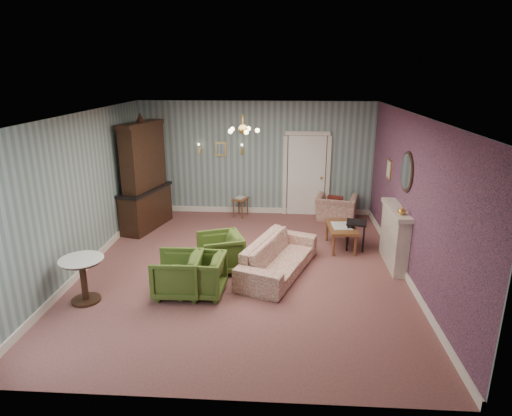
# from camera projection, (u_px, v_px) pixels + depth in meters

# --- Properties ---
(floor) EXTENTS (7.00, 7.00, 0.00)m
(floor) POSITION_uv_depth(u_px,v_px,m) (244.00, 269.00, 8.41)
(floor) COLOR brown
(floor) RESTS_ON ground
(ceiling) EXTENTS (7.00, 7.00, 0.00)m
(ceiling) POSITION_uv_depth(u_px,v_px,m) (243.00, 115.00, 7.54)
(ceiling) COLOR white
(ceiling) RESTS_ON ground
(wall_back) EXTENTS (6.00, 0.00, 6.00)m
(wall_back) POSITION_uv_depth(u_px,v_px,m) (256.00, 159.00, 11.31)
(wall_back) COLOR slate
(wall_back) RESTS_ON ground
(wall_front) EXTENTS (6.00, 0.00, 6.00)m
(wall_front) POSITION_uv_depth(u_px,v_px,m) (214.00, 287.00, 4.64)
(wall_front) COLOR slate
(wall_front) RESTS_ON ground
(wall_left) EXTENTS (0.00, 7.00, 7.00)m
(wall_left) POSITION_uv_depth(u_px,v_px,m) (82.00, 193.00, 8.16)
(wall_left) COLOR slate
(wall_left) RESTS_ON ground
(wall_right) EXTENTS (0.00, 7.00, 7.00)m
(wall_right) POSITION_uv_depth(u_px,v_px,m) (412.00, 199.00, 7.79)
(wall_right) COLOR slate
(wall_right) RESTS_ON ground
(wall_right_floral) EXTENTS (0.00, 7.00, 7.00)m
(wall_right_floral) POSITION_uv_depth(u_px,v_px,m) (412.00, 199.00, 7.79)
(wall_right_floral) COLOR #A35160
(wall_right_floral) RESTS_ON ground
(door) EXTENTS (1.12, 0.12, 2.16)m
(door) POSITION_uv_depth(u_px,v_px,m) (306.00, 174.00, 11.30)
(door) COLOR white
(door) RESTS_ON floor
(olive_chair_a) EXTENTS (0.74, 0.79, 0.80)m
(olive_chair_a) POSITION_uv_depth(u_px,v_px,m) (178.00, 273.00, 7.36)
(olive_chair_a) COLOR #445D20
(olive_chair_a) RESTS_ON floor
(olive_chair_b) EXTENTS (0.75, 0.79, 0.77)m
(olive_chair_b) POSITION_uv_depth(u_px,v_px,m) (201.00, 273.00, 7.36)
(olive_chair_b) COLOR #445D20
(olive_chair_b) RESTS_ON floor
(olive_chair_c) EXTENTS (0.95, 0.98, 0.79)m
(olive_chair_c) POSITION_uv_depth(u_px,v_px,m) (220.00, 251.00, 8.24)
(olive_chair_c) COLOR #445D20
(olive_chair_c) RESTS_ON floor
(sofa_chintz) EXTENTS (1.35, 2.27, 0.85)m
(sofa_chintz) POSITION_uv_depth(u_px,v_px,m) (279.00, 251.00, 8.15)
(sofa_chintz) COLOR brown
(sofa_chintz) RESTS_ON floor
(wingback_chair) EXTENTS (1.09, 0.84, 0.85)m
(wingback_chair) POSITION_uv_depth(u_px,v_px,m) (336.00, 204.00, 11.05)
(wingback_chair) COLOR brown
(wingback_chair) RESTS_ON floor
(dresser) EXTENTS (0.94, 1.69, 2.67)m
(dresser) POSITION_uv_depth(u_px,v_px,m) (144.00, 173.00, 10.24)
(dresser) COLOR black
(dresser) RESTS_ON floor
(fireplace) EXTENTS (0.30, 1.40, 1.16)m
(fireplace) POSITION_uv_depth(u_px,v_px,m) (394.00, 237.00, 8.44)
(fireplace) COLOR beige
(fireplace) RESTS_ON floor
(mantel_vase) EXTENTS (0.15, 0.15, 0.15)m
(mantel_vase) POSITION_uv_depth(u_px,v_px,m) (402.00, 210.00, 7.87)
(mantel_vase) COLOR gold
(mantel_vase) RESTS_ON fireplace
(oval_mirror) EXTENTS (0.04, 0.76, 0.84)m
(oval_mirror) POSITION_uv_depth(u_px,v_px,m) (406.00, 172.00, 8.06)
(oval_mirror) COLOR white
(oval_mirror) RESTS_ON wall_right
(framed_print) EXTENTS (0.04, 0.34, 0.42)m
(framed_print) POSITION_uv_depth(u_px,v_px,m) (389.00, 169.00, 9.42)
(framed_print) COLOR gold
(framed_print) RESTS_ON wall_right
(coffee_table) EXTENTS (0.62, 1.03, 0.51)m
(coffee_table) POSITION_uv_depth(u_px,v_px,m) (341.00, 237.00, 9.33)
(coffee_table) COLOR brown
(coffee_table) RESTS_ON floor
(side_table_black) EXTENTS (0.48, 0.48, 0.61)m
(side_table_black) POSITION_uv_depth(u_px,v_px,m) (356.00, 235.00, 9.27)
(side_table_black) COLOR black
(side_table_black) RESTS_ON floor
(pedestal_table) EXTENTS (0.85, 0.85, 0.76)m
(pedestal_table) POSITION_uv_depth(u_px,v_px,m) (84.00, 280.00, 7.13)
(pedestal_table) COLOR black
(pedestal_table) RESTS_ON floor
(nesting_table) EXTENTS (0.44, 0.50, 0.53)m
(nesting_table) POSITION_uv_depth(u_px,v_px,m) (241.00, 206.00, 11.35)
(nesting_table) COLOR brown
(nesting_table) RESTS_ON floor
(gilt_mirror_back) EXTENTS (0.28, 0.06, 0.36)m
(gilt_mirror_back) POSITION_uv_depth(u_px,v_px,m) (221.00, 149.00, 11.25)
(gilt_mirror_back) COLOR gold
(gilt_mirror_back) RESTS_ON wall_back
(sconce_left) EXTENTS (0.16, 0.12, 0.30)m
(sconce_left) POSITION_uv_depth(u_px,v_px,m) (199.00, 149.00, 11.26)
(sconce_left) COLOR gold
(sconce_left) RESTS_ON wall_back
(sconce_right) EXTENTS (0.16, 0.12, 0.30)m
(sconce_right) POSITION_uv_depth(u_px,v_px,m) (242.00, 149.00, 11.20)
(sconce_right) COLOR gold
(sconce_right) RESTS_ON wall_back
(chandelier) EXTENTS (0.56, 0.56, 0.36)m
(chandelier) POSITION_uv_depth(u_px,v_px,m) (243.00, 130.00, 7.62)
(chandelier) COLOR gold
(chandelier) RESTS_ON ceiling
(burgundy_cushion) EXTENTS (0.41, 0.28, 0.39)m
(burgundy_cushion) POSITION_uv_depth(u_px,v_px,m) (335.00, 203.00, 10.89)
(burgundy_cushion) COLOR #5D1D17
(burgundy_cushion) RESTS_ON wingback_chair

